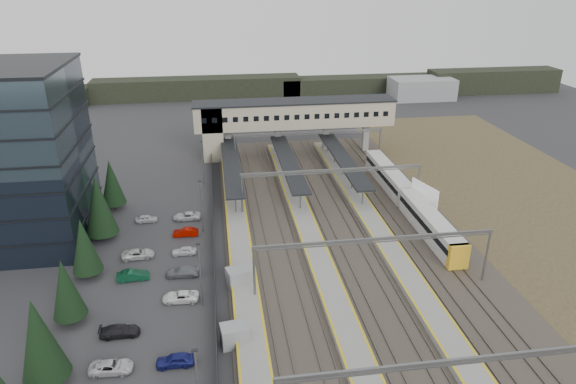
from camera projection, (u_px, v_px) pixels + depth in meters
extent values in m
plane|color=#2B2B2D|center=(265.00, 263.00, 66.90)|extent=(220.00, 220.00, 0.00)
cube|color=black|center=(0.00, 217.00, 71.64)|extent=(24.30, 18.30, 0.25)
cylinder|color=black|center=(49.00, 377.00, 47.43)|extent=(0.44, 0.44, 1.20)
cone|color=black|center=(39.00, 338.00, 45.63)|extent=(4.26, 4.26, 8.20)
cylinder|color=black|center=(72.00, 317.00, 55.59)|extent=(0.44, 0.44, 1.20)
cone|color=black|center=(66.00, 288.00, 54.07)|extent=(3.54, 3.54, 6.80)
cylinder|color=black|center=(89.00, 273.00, 63.75)|extent=(0.44, 0.44, 1.20)
cone|color=black|center=(84.00, 245.00, 62.19)|extent=(3.64, 3.64, 7.00)
cylinder|color=black|center=(104.00, 235.00, 72.82)|extent=(0.44, 0.44, 1.20)
cone|color=black|center=(99.00, 205.00, 70.95)|extent=(4.42, 4.42, 8.50)
cylinder|color=black|center=(115.00, 205.00, 81.88)|extent=(0.44, 0.44, 1.20)
cone|color=black|center=(112.00, 182.00, 80.28)|extent=(3.74, 3.74, 7.20)
imported|color=silver|center=(111.00, 367.00, 48.72)|extent=(4.19, 2.10, 1.14)
imported|color=black|center=(120.00, 331.00, 53.51)|extent=(4.18, 1.80, 1.20)
imported|color=#0D4128|center=(133.00, 275.00, 63.10)|extent=(4.00, 1.63, 1.29)
imported|color=silver|center=(138.00, 254.00, 67.93)|extent=(4.40, 2.32, 1.18)
imported|color=#BABAC0|center=(147.00, 219.00, 77.55)|extent=(3.33, 1.43, 1.12)
imported|color=navy|center=(175.00, 360.00, 49.48)|extent=(3.75, 1.52, 1.27)
imported|color=white|center=(181.00, 297.00, 59.12)|extent=(4.27, 2.20, 1.15)
imported|color=slate|center=(182.00, 272.00, 63.91)|extent=(4.33, 2.03, 1.22)
imported|color=silver|center=(184.00, 251.00, 68.73)|extent=(3.30, 1.40, 1.11)
imported|color=#A10B00|center=(186.00, 232.00, 73.52)|extent=(3.65, 1.40, 1.19)
imported|color=silver|center=(187.00, 216.00, 78.34)|extent=(4.17, 2.02, 1.14)
cube|color=black|center=(194.00, 350.00, 39.97)|extent=(0.50, 0.25, 0.15)
cylinder|color=slate|center=(200.00, 275.00, 56.99)|extent=(0.16, 0.16, 8.00)
cube|color=black|center=(198.00, 244.00, 55.38)|extent=(0.50, 0.25, 0.15)
cylinder|color=slate|center=(202.00, 207.00, 73.31)|extent=(0.16, 0.16, 8.00)
cube|color=black|center=(200.00, 181.00, 71.70)|extent=(0.50, 0.25, 0.15)
cylinder|color=slate|center=(203.00, 163.00, 89.62)|extent=(0.16, 0.16, 8.00)
cube|color=black|center=(201.00, 142.00, 88.02)|extent=(0.50, 0.25, 0.15)
cube|color=#26282B|center=(214.00, 242.00, 70.17)|extent=(0.08, 90.00, 2.00)
cube|color=gray|center=(234.00, 335.00, 52.09)|extent=(2.97, 2.36, 2.26)
cube|color=gray|center=(238.00, 278.00, 61.60)|extent=(3.09, 2.79, 2.38)
cube|color=#343129|center=(345.00, 238.00, 72.98)|extent=(34.00, 90.00, 0.20)
cube|color=#59544C|center=(256.00, 243.00, 71.23)|extent=(0.08, 90.00, 0.14)
cube|color=#59544C|center=(266.00, 242.00, 71.42)|extent=(0.08, 90.00, 0.14)
cube|color=#59544C|center=(285.00, 241.00, 71.76)|extent=(0.08, 90.00, 0.14)
cube|color=#59544C|center=(295.00, 240.00, 71.95)|extent=(0.08, 90.00, 0.14)
cube|color=#59544C|center=(327.00, 238.00, 72.55)|extent=(0.08, 90.00, 0.14)
cube|color=#59544C|center=(336.00, 237.00, 72.74)|extent=(0.08, 90.00, 0.14)
cube|color=#59544C|center=(354.00, 236.00, 73.08)|extent=(0.08, 90.00, 0.14)
cube|color=#59544C|center=(364.00, 235.00, 73.27)|extent=(0.08, 90.00, 0.14)
cube|color=#59544C|center=(394.00, 233.00, 73.88)|extent=(0.08, 90.00, 0.14)
cube|color=#59544C|center=(404.00, 233.00, 74.07)|extent=(0.08, 90.00, 0.14)
cube|color=#59544C|center=(421.00, 231.00, 74.41)|extent=(0.08, 90.00, 0.14)
cube|color=#59544C|center=(430.00, 231.00, 74.60)|extent=(0.08, 90.00, 0.14)
cube|color=gray|center=(240.00, 243.00, 70.86)|extent=(3.20, 82.00, 0.90)
cube|color=gold|center=(229.00, 241.00, 70.48)|extent=(0.25, 82.00, 0.02)
cube|color=gold|center=(250.00, 240.00, 70.87)|extent=(0.25, 82.00, 0.02)
cube|color=gray|center=(311.00, 238.00, 72.18)|extent=(3.20, 82.00, 0.90)
cube|color=gold|center=(301.00, 236.00, 71.81)|extent=(0.25, 82.00, 0.02)
cube|color=gold|center=(321.00, 235.00, 72.19)|extent=(0.25, 82.00, 0.02)
cube|color=gray|center=(379.00, 233.00, 73.51)|extent=(3.20, 82.00, 0.90)
cube|color=gold|center=(370.00, 231.00, 73.13)|extent=(0.25, 82.00, 0.02)
cube|color=gold|center=(389.00, 230.00, 73.51)|extent=(0.25, 82.00, 0.02)
cube|color=black|center=(231.00, 164.00, 89.38)|extent=(3.00, 30.00, 0.25)
cube|color=slate|center=(231.00, 165.00, 89.44)|extent=(3.10, 30.00, 0.12)
cylinder|color=slate|center=(236.00, 203.00, 78.24)|extent=(0.20, 0.20, 3.10)
cylinder|color=slate|center=(234.00, 187.00, 84.13)|extent=(0.20, 0.20, 3.10)
cylinder|color=slate|center=(232.00, 173.00, 90.02)|extent=(0.20, 0.20, 3.10)
cylinder|color=slate|center=(230.00, 160.00, 95.91)|extent=(0.20, 0.20, 3.10)
cylinder|color=slate|center=(229.00, 149.00, 101.81)|extent=(0.20, 0.20, 3.10)
cube|color=black|center=(288.00, 161.00, 90.70)|extent=(3.00, 30.00, 0.25)
cube|color=slate|center=(288.00, 162.00, 90.76)|extent=(3.10, 30.00, 0.12)
cylinder|color=slate|center=(300.00, 199.00, 79.56)|extent=(0.20, 0.20, 3.10)
cylinder|color=slate|center=(294.00, 183.00, 85.45)|extent=(0.20, 0.20, 3.10)
cylinder|color=slate|center=(288.00, 170.00, 91.34)|extent=(0.20, 0.20, 3.10)
cylinder|color=slate|center=(283.00, 157.00, 97.24)|extent=(0.20, 0.20, 3.10)
cylinder|color=slate|center=(279.00, 147.00, 103.13)|extent=(0.20, 0.20, 3.10)
cube|color=black|center=(343.00, 158.00, 92.03)|extent=(3.00, 30.00, 0.25)
cube|color=slate|center=(343.00, 159.00, 92.09)|extent=(3.10, 30.00, 0.12)
cylinder|color=slate|center=(363.00, 196.00, 80.88)|extent=(0.20, 0.20, 3.10)
cylinder|color=slate|center=(352.00, 180.00, 86.78)|extent=(0.20, 0.20, 3.10)
cylinder|color=slate|center=(343.00, 167.00, 92.67)|extent=(0.20, 0.20, 3.10)
cylinder|color=slate|center=(335.00, 155.00, 98.56)|extent=(0.20, 0.20, 3.10)
cylinder|color=slate|center=(327.00, 144.00, 104.45)|extent=(0.20, 0.20, 3.10)
cube|color=#B5A98D|center=(295.00, 114.00, 102.96)|extent=(40.00, 6.00, 5.00)
cube|color=black|center=(295.00, 101.00, 101.94)|extent=(40.40, 6.40, 0.30)
cube|color=#B5A98D|center=(213.00, 132.00, 101.98)|extent=(4.00, 6.00, 11.00)
cube|color=black|center=(204.00, 121.00, 97.80)|extent=(1.00, 0.06, 1.00)
cube|color=black|center=(214.00, 120.00, 98.06)|extent=(1.00, 0.06, 1.00)
cube|color=black|center=(225.00, 120.00, 98.33)|extent=(1.00, 0.06, 1.00)
cube|color=black|center=(235.00, 120.00, 98.59)|extent=(1.00, 0.06, 1.00)
cube|color=black|center=(246.00, 119.00, 98.86)|extent=(1.00, 0.06, 1.00)
cube|color=black|center=(256.00, 119.00, 99.12)|extent=(1.00, 0.06, 1.00)
cube|color=black|center=(266.00, 118.00, 99.39)|extent=(1.00, 0.06, 1.00)
cube|color=black|center=(277.00, 118.00, 99.65)|extent=(1.00, 0.06, 1.00)
cube|color=black|center=(287.00, 118.00, 99.92)|extent=(1.00, 0.06, 1.00)
cube|color=black|center=(297.00, 117.00, 100.18)|extent=(1.00, 0.06, 1.00)
cube|color=black|center=(307.00, 117.00, 100.45)|extent=(1.00, 0.06, 1.00)
cube|color=black|center=(317.00, 116.00, 100.71)|extent=(1.00, 0.06, 1.00)
cube|color=black|center=(327.00, 116.00, 100.98)|extent=(1.00, 0.06, 1.00)
cube|color=black|center=(337.00, 116.00, 101.24)|extent=(1.00, 0.06, 1.00)
cube|color=black|center=(347.00, 115.00, 101.51)|extent=(1.00, 0.06, 1.00)
cube|color=black|center=(357.00, 115.00, 101.77)|extent=(1.00, 0.06, 1.00)
cube|color=black|center=(366.00, 114.00, 102.04)|extent=(1.00, 0.06, 1.00)
cube|color=black|center=(376.00, 114.00, 102.30)|extent=(1.00, 0.06, 1.00)
cube|color=black|center=(386.00, 114.00, 102.57)|extent=(1.00, 0.06, 1.00)
cube|color=gray|center=(221.00, 143.00, 103.18)|extent=(1.20, 1.60, 6.00)
cube|color=gray|center=(228.00, 143.00, 103.38)|extent=(1.20, 1.60, 6.00)
cube|color=gray|center=(278.00, 141.00, 104.70)|extent=(1.20, 1.60, 6.00)
cube|color=gray|center=(325.00, 138.00, 106.03)|extent=(1.20, 1.60, 6.00)
cube|color=gray|center=(365.00, 137.00, 107.15)|extent=(1.20, 1.60, 6.00)
cube|color=slate|center=(452.00, 361.00, 40.30)|extent=(28.40, 0.25, 0.35)
cube|color=slate|center=(451.00, 365.00, 40.46)|extent=(28.40, 0.12, 0.12)
cylinder|color=slate|center=(254.00, 275.00, 57.98)|extent=(0.28, 0.28, 7.00)
cylinder|color=slate|center=(486.00, 256.00, 61.69)|extent=(0.28, 0.28, 7.00)
cube|color=slate|center=(376.00, 239.00, 58.43)|extent=(28.40, 0.25, 0.35)
cube|color=slate|center=(376.00, 242.00, 58.59)|extent=(28.40, 0.12, 0.12)
cylinder|color=slate|center=(242.00, 196.00, 77.93)|extent=(0.28, 0.28, 7.00)
cylinder|color=slate|center=(418.00, 186.00, 81.63)|extent=(0.28, 0.28, 7.00)
cube|color=slate|center=(333.00, 170.00, 78.38)|extent=(28.40, 0.25, 0.35)
cube|color=slate|center=(333.00, 173.00, 78.54)|extent=(28.40, 0.12, 0.12)
cylinder|color=slate|center=(235.00, 153.00, 96.06)|extent=(0.28, 0.28, 7.00)
cylinder|color=slate|center=(379.00, 146.00, 99.76)|extent=(0.28, 0.28, 7.00)
cube|color=slate|center=(309.00, 132.00, 96.51)|extent=(28.40, 0.25, 0.35)
cube|color=slate|center=(309.00, 134.00, 96.67)|extent=(28.40, 0.12, 0.12)
cube|color=silver|center=(430.00, 224.00, 72.75)|extent=(2.62, 18.14, 3.37)
cube|color=black|center=(430.00, 222.00, 72.60)|extent=(2.68, 17.54, 0.84)
cube|color=slate|center=(429.00, 233.00, 73.33)|extent=(2.25, 16.74, 0.47)
cube|color=silver|center=(388.00, 176.00, 89.74)|extent=(2.62, 18.14, 3.37)
cube|color=black|center=(388.00, 174.00, 89.59)|extent=(2.68, 17.54, 0.84)
cube|color=slate|center=(387.00, 183.00, 90.32)|extent=(2.25, 16.74, 0.47)
cube|color=gold|center=(458.00, 257.00, 64.62)|extent=(2.64, 0.90, 3.37)
cylinder|color=slate|center=(430.00, 213.00, 76.70)|extent=(0.20, 0.20, 3.31)
cylinder|color=slate|center=(417.00, 199.00, 81.42)|extent=(0.20, 0.20, 3.31)
cube|color=silver|center=(424.00, 194.00, 78.22)|extent=(1.87, 6.00, 3.10)
cube|color=#403521|center=(558.00, 223.00, 77.38)|extent=(34.00, 120.00, 0.06)
cube|color=black|center=(197.00, 88.00, 150.50)|extent=(60.00, 8.00, 6.00)
cube|color=black|center=(362.00, 85.00, 157.32)|extent=(50.00, 8.00, 5.00)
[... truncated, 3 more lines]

